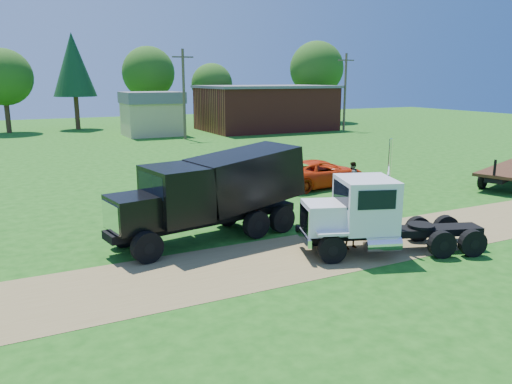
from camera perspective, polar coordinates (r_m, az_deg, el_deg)
name	(u,v)px	position (r m, az deg, el deg)	size (l,w,h in m)	color
ground	(338,249)	(18.68, 9.32, -6.42)	(140.00, 140.00, 0.00)	#184C10
dirt_track	(338,249)	(18.68, 9.32, -6.40)	(120.00, 4.20, 0.01)	brown
white_semi_tractor	(367,215)	(18.14, 12.59, -2.61)	(6.77, 4.08, 4.02)	black
black_dump_truck	(215,190)	(19.33, -4.76, 0.22)	(8.13, 3.66, 3.45)	black
orange_pickup	(320,173)	(29.03, 7.34, 2.15)	(2.56, 5.55, 1.54)	red
spectator_a	(352,223)	(18.54, 10.90, -3.50)	(0.70, 0.46, 1.93)	#999999
spectator_b	(352,176)	(28.20, 10.93, 1.78)	(0.79, 0.61, 1.62)	#999999
brick_building	(266,108)	(61.33, 1.12, 9.62)	(15.40, 10.40, 5.30)	maroon
tan_shed	(152,113)	(56.22, -11.77, 8.82)	(6.20, 5.40, 4.70)	tan
utility_poles	(184,93)	(51.91, -8.25, 11.18)	(42.20, 0.28, 9.00)	#4B392A
tree_row	(157,74)	(66.52, -11.28, 13.14)	(57.82, 13.70, 11.49)	#3A2418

